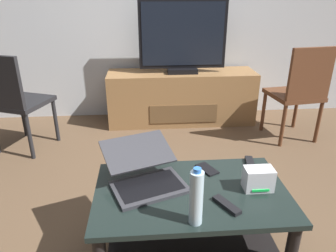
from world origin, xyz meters
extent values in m
plane|color=brown|center=(0.00, 0.00, 0.00)|extent=(7.68, 7.68, 0.00)
cube|color=black|center=(0.14, -0.18, 0.43)|extent=(1.00, 0.62, 0.03)
cube|color=black|center=(0.14, -0.18, 0.16)|extent=(0.88, 0.54, 0.02)
cylinder|color=black|center=(-0.32, 0.08, 0.21)|extent=(0.06, 0.06, 0.42)
cylinder|color=black|center=(0.59, 0.08, 0.21)|extent=(0.06, 0.06, 0.42)
cube|color=olive|center=(0.32, 1.81, 0.28)|extent=(1.60, 0.44, 0.57)
cube|color=brown|center=(0.32, 1.59, 0.17)|extent=(0.72, 0.01, 0.20)
cube|color=black|center=(0.32, 1.79, 0.59)|extent=(0.32, 0.20, 0.05)
cube|color=black|center=(0.32, 1.79, 0.97)|extent=(0.90, 0.04, 0.70)
cube|color=black|center=(0.32, 1.77, 0.97)|extent=(0.84, 0.01, 0.63)
cube|color=#59331E|center=(1.37, 1.32, 0.44)|extent=(0.50, 0.50, 0.04)
cube|color=#59331E|center=(1.39, 1.13, 0.69)|extent=(0.42, 0.09, 0.49)
cylinder|color=#59331E|center=(1.53, 1.54, 0.21)|extent=(0.04, 0.04, 0.42)
cylinder|color=#59331E|center=(1.15, 1.49, 0.21)|extent=(0.04, 0.04, 0.42)
cylinder|color=#59331E|center=(1.58, 1.16, 0.21)|extent=(0.04, 0.04, 0.42)
cylinder|color=#59331E|center=(1.20, 1.11, 0.21)|extent=(0.04, 0.04, 0.42)
cube|color=black|center=(-1.21, 1.30, 0.45)|extent=(0.57, 0.57, 0.04)
cube|color=black|center=(-1.28, 1.11, 0.68)|extent=(0.40, 0.19, 0.47)
cylinder|color=black|center=(-0.96, 1.40, 0.21)|extent=(0.04, 0.04, 0.43)
cylinder|color=black|center=(-1.32, 1.54, 0.21)|extent=(0.04, 0.04, 0.43)
cylinder|color=black|center=(-1.10, 1.05, 0.21)|extent=(0.04, 0.04, 0.43)
cube|color=#333338|center=(-0.08, -0.14, 0.45)|extent=(0.44, 0.37, 0.02)
cube|color=black|center=(-0.08, -0.14, 0.46)|extent=(0.38, 0.30, 0.00)
cube|color=#333338|center=(-0.14, 0.02, 0.58)|extent=(0.43, 0.36, 0.09)
cube|color=teal|center=(-0.14, 0.01, 0.58)|extent=(0.39, 0.32, 0.08)
cube|color=silver|center=(0.48, -0.19, 0.51)|extent=(0.15, 0.09, 0.12)
cube|color=#19D84C|center=(0.48, -0.24, 0.47)|extent=(0.09, 0.00, 0.01)
cylinder|color=silver|center=(0.12, -0.42, 0.58)|extent=(0.06, 0.06, 0.26)
cylinder|color=blue|center=(0.12, -0.42, 0.72)|extent=(0.03, 0.03, 0.02)
cube|color=black|center=(0.26, 0.02, 0.45)|extent=(0.13, 0.16, 0.01)
cube|color=black|center=(0.52, 0.05, 0.46)|extent=(0.07, 0.17, 0.02)
cube|color=black|center=(0.29, -0.32, 0.46)|extent=(0.12, 0.16, 0.02)
camera|label=1|loc=(-0.09, -1.55, 1.42)|focal=34.13mm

